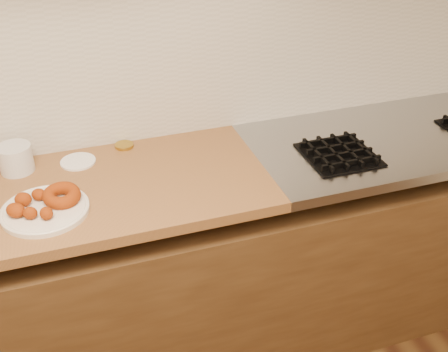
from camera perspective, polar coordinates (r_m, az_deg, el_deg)
The scene contains 11 objects.
wall_back at distance 2.09m, azimuth -12.80°, elevation 14.38°, with size 4.00×0.02×2.70m, color beige.
base_cabinet at distance 2.31m, azimuth -8.89°, elevation -11.34°, with size 3.60×0.60×0.77m, color brown.
stovetop at distance 2.41m, azimuth 17.92°, elevation 3.80°, with size 1.30×0.62×0.04m, color #9EA0A5.
backsplash at distance 2.13m, azimuth -12.28°, elevation 10.45°, with size 3.60×0.02×0.60m, color beige.
burner_grates at distance 2.33m, azimuth 18.64°, elevation 3.51°, with size 0.91×0.26×0.03m.
donut_plate at distance 1.89m, azimuth -17.71°, elevation -3.34°, with size 0.28×0.28×0.02m, color silver.
ring_donut at distance 1.90m, azimuth -16.18°, elevation -1.90°, with size 0.12×0.12×0.04m, color #952D02.
fried_dough_chunks at distance 1.88m, azimuth -19.29°, elevation -2.86°, with size 0.15×0.18×0.05m.
plastic_tub at distance 2.13m, azimuth -20.41°, elevation 1.67°, with size 0.12×0.12×0.10m, color silver.
tub_lid at distance 2.14m, azimuth -14.61°, elevation 1.43°, with size 0.13×0.13×0.01m, color white.
brass_jar_lid at distance 2.21m, azimuth -10.11°, elevation 3.07°, with size 0.07×0.07×0.01m, color #B08F31.
Camera 1 is at (-0.20, 0.01, 1.95)m, focal length 45.00 mm.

